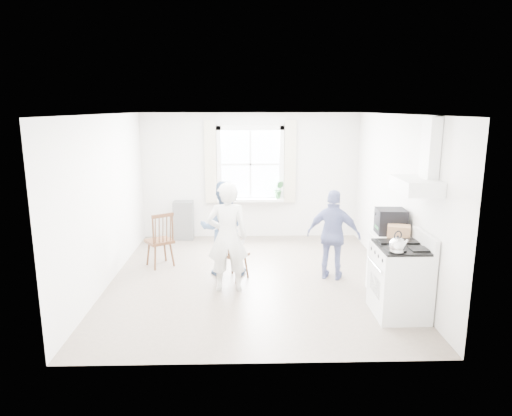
% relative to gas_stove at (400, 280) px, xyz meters
% --- Properties ---
extents(room_shell, '(4.62, 5.12, 2.64)m').
position_rel_gas_stove_xyz_m(room_shell, '(-1.91, 1.35, 0.82)').
color(room_shell, gray).
rests_on(room_shell, ground).
extents(window_assembly, '(1.88, 0.24, 1.70)m').
position_rel_gas_stove_xyz_m(window_assembly, '(-1.91, 3.80, 0.98)').
color(window_assembly, white).
rests_on(window_assembly, room_shell).
extents(range_hood, '(0.45, 0.76, 0.94)m').
position_rel_gas_stove_xyz_m(range_hood, '(0.16, -0.00, 1.42)').
color(range_hood, white).
rests_on(range_hood, room_shell).
extents(shelf_unit, '(0.40, 0.30, 0.80)m').
position_rel_gas_stove_xyz_m(shelf_unit, '(-3.31, 3.68, -0.08)').
color(shelf_unit, slate).
rests_on(shelf_unit, ground).
extents(gas_stove, '(0.68, 0.76, 1.12)m').
position_rel_gas_stove_xyz_m(gas_stove, '(0.00, 0.00, 0.00)').
color(gas_stove, silver).
rests_on(gas_stove, ground).
extents(kettle, '(0.20, 0.20, 0.28)m').
position_rel_gas_stove_xyz_m(kettle, '(-0.17, -0.27, 0.56)').
color(kettle, silver).
rests_on(kettle, gas_stove).
extents(low_cabinet, '(0.50, 0.55, 0.90)m').
position_rel_gas_stove_xyz_m(low_cabinet, '(0.07, 0.70, -0.03)').
color(low_cabinet, white).
rests_on(low_cabinet, ground).
extents(stereo_stack, '(0.42, 0.38, 0.36)m').
position_rel_gas_stove_xyz_m(stereo_stack, '(0.08, 0.78, 0.60)').
color(stereo_stack, black).
rests_on(stereo_stack, low_cabinet).
extents(cardboard_box, '(0.36, 0.30, 0.19)m').
position_rel_gas_stove_xyz_m(cardboard_box, '(0.11, 0.49, 0.51)').
color(cardboard_box, '#A97A52').
rests_on(cardboard_box, low_cabinet).
extents(windsor_chair_a, '(0.56, 0.56, 0.97)m').
position_rel_gas_stove_xyz_m(windsor_chair_a, '(-3.45, 1.93, 0.11)').
color(windsor_chair_a, '#422515').
rests_on(windsor_chair_a, ground).
extents(windsor_chair_b, '(0.52, 0.52, 0.89)m').
position_rel_gas_stove_xyz_m(windsor_chair_b, '(-2.27, 1.29, 0.06)').
color(windsor_chair_b, '#422515').
rests_on(windsor_chair_b, ground).
extents(person_left, '(0.63, 0.63, 1.66)m').
position_rel_gas_stove_xyz_m(person_left, '(-2.29, 0.89, 0.34)').
color(person_left, silver).
rests_on(person_left, ground).
extents(person_mid, '(0.77, 0.77, 1.55)m').
position_rel_gas_stove_xyz_m(person_mid, '(-2.39, 1.59, 0.29)').
color(person_mid, '#476084').
rests_on(person_mid, ground).
extents(person_right, '(1.09, 1.09, 1.45)m').
position_rel_gas_stove_xyz_m(person_right, '(-0.63, 1.33, 0.24)').
color(person_right, navy).
rests_on(person_right, ground).
extents(potted_plant, '(0.23, 0.23, 0.37)m').
position_rel_gas_stove_xyz_m(potted_plant, '(-1.33, 3.71, 0.55)').
color(potted_plant, '#2F6B36').
rests_on(potted_plant, window_assembly).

